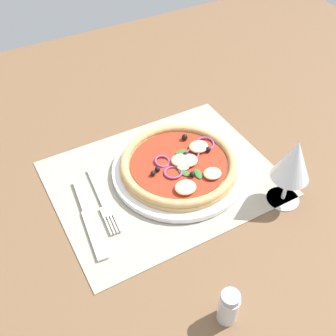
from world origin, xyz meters
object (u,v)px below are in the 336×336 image
at_px(fork, 103,203).
at_px(wine_glass, 294,161).
at_px(plate, 179,170).
at_px(pizza, 180,165).
at_px(knife, 89,218).
at_px(pepper_shaker, 229,307).

xyz_separation_m(fork, wine_glass, (-0.32, 0.16, 0.10)).
height_order(plate, wine_glass, wine_glass).
relative_size(pizza, knife, 1.22).
height_order(plate, pepper_shaker, pepper_shaker).
xyz_separation_m(plate, knife, (0.21, 0.02, -0.00)).
bearing_deg(pepper_shaker, wine_glass, -148.30).
distance_m(wine_glass, pepper_shaker, 0.29).
bearing_deg(wine_glass, pepper_shaker, 31.70).
bearing_deg(fork, knife, -55.32).
xyz_separation_m(wine_glass, pepper_shaker, (0.24, 0.15, -0.07)).
relative_size(knife, wine_glass, 1.35).
distance_m(pizza, pepper_shaker, 0.32).
height_order(plate, knife, plate).
xyz_separation_m(knife, wine_glass, (-0.35, 0.14, 0.10)).
relative_size(pizza, pepper_shaker, 3.64).
bearing_deg(knife, fork, 125.88).
distance_m(fork, wine_glass, 0.37).
bearing_deg(pepper_shaker, pizza, -107.19).
xyz_separation_m(plate, fork, (0.17, 0.00, -0.00)).
bearing_deg(pepper_shaker, fork, -75.44).
height_order(pizza, pepper_shaker, pepper_shaker).
height_order(pizza, fork, pizza).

